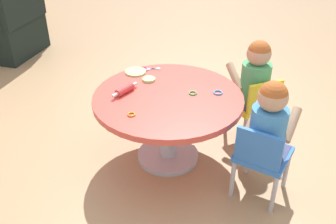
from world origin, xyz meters
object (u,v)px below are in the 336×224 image
Objects in this scene: craft_table at (168,109)px; child_chair_right at (255,105)px; rolling_pin at (125,90)px; seated_child_right at (256,75)px; armchair_dark at (6,27)px; craft_scissors at (149,69)px; seated_child_left at (269,122)px; child_chair_left at (262,156)px.

craft_table is 1.85× the size of child_chair_right.
seated_child_right is at bearing -65.16° from rolling_pin.
armchair_dark reaches higher than craft_scissors.
craft_scissors reaches higher than craft_table.
seated_child_left is at bearing -109.81° from craft_table.
armchair_dark is at bearing 56.96° from child_chair_left.
rolling_pin is (0.25, 0.91, 0.23)m from child_chair_left.
child_chair_right is 1.05× the size of seated_child_right.
seated_child_left reaches higher than rolling_pin.
seated_child_right is at bearing 33.16° from child_chair_right.
child_chair_right is 3.77× the size of craft_scissors.
child_chair_right reaches higher than craft_scissors.
child_chair_left is 1.05× the size of seated_child_left.
armchair_dark is at bearing 50.10° from rolling_pin.
seated_child_right reaches higher than child_chair_right.
child_chair_left is 0.68m from seated_child_right.
armchair_dark is at bearing 66.82° from seated_child_right.
seated_child_left is 0.61m from seated_child_right.
craft_table is 0.44m from craft_scissors.
seated_child_right is (0.37, -0.56, 0.13)m from craft_table.
armchair_dark reaches higher than seated_child_right.
child_chair_left is 3.77× the size of craft_scissors.
craft_scissors is at bearing 88.43° from child_chair_right.
craft_table is 2.64m from armchair_dark.
craft_table is at bearing -125.55° from armchair_dark.
child_chair_left is at bearing -123.04° from armchair_dark.
child_chair_right is 2.98m from armchair_dark.
seated_child_left reaches higher than child_chair_right.
child_chair_left is 0.23m from seated_child_left.
seated_child_left reaches higher than craft_scissors.
craft_table is 1.94× the size of seated_child_left.
rolling_pin reaches higher than craft_table.
seated_child_right is (0.64, 0.06, 0.23)m from child_chair_left.
child_chair_left is 1.05× the size of seated_child_right.
craft_table is at bearing -86.03° from rolling_pin.
rolling_pin is 0.39m from craft_scissors.
craft_scissors is (0.63, 0.84, 0.21)m from child_chair_left.
seated_child_right is (0.60, 0.07, 0.00)m from seated_child_left.
child_chair_right is (0.57, 0.05, -0.23)m from seated_child_left.
seated_child_left is 0.95m from rolling_pin.
child_chair_left is 1.07m from craft_scissors.
seated_child_right is at bearing -113.18° from armchair_dark.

